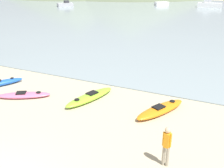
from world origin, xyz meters
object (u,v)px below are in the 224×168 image
at_px(kayak_on_sand_0, 90,97).
at_px(kayak_on_sand_3, 161,109).
at_px(kayak_on_sand_1, 24,95).
at_px(person_near_foreground, 167,144).
at_px(moored_boat_2, 209,5).
at_px(moored_boat_0, 65,4).
at_px(moored_boat_1, 162,4).

xyz_separation_m(kayak_on_sand_0, kayak_on_sand_3, (3.77, 0.20, 0.00)).
height_order(kayak_on_sand_0, kayak_on_sand_1, kayak_on_sand_0).
xyz_separation_m(kayak_on_sand_1, person_near_foreground, (8.33, -2.25, 0.74)).
bearing_deg(moored_boat_2, moored_boat_0, -159.15).
bearing_deg(kayak_on_sand_0, moored_boat_0, 125.86).
bearing_deg(kayak_on_sand_0, kayak_on_sand_3, 3.01).
height_order(kayak_on_sand_0, person_near_foreground, person_near_foreground).
xyz_separation_m(moored_boat_0, moored_boat_2, (29.53, 11.25, 0.13)).
bearing_deg(moored_boat_1, moored_boat_2, -2.22).
height_order(kayak_on_sand_0, kayak_on_sand_3, kayak_on_sand_3).
distance_m(person_near_foreground, moored_boat_1, 57.09).
distance_m(kayak_on_sand_0, moored_boat_2, 51.21).
distance_m(kayak_on_sand_3, moored_boat_1, 53.23).
relative_size(kayak_on_sand_3, person_near_foreground, 2.08).
bearing_deg(kayak_on_sand_0, person_near_foreground, -35.25).
relative_size(kayak_on_sand_0, person_near_foreground, 2.21).
distance_m(kayak_on_sand_0, moored_boat_0, 49.30).
relative_size(person_near_foreground, moored_boat_0, 0.42).
bearing_deg(moored_boat_1, kayak_on_sand_0, -79.05).
bearing_deg(kayak_on_sand_3, moored_boat_2, 93.50).
bearing_deg(kayak_on_sand_1, moored_boat_2, 85.59).
xyz_separation_m(kayak_on_sand_3, moored_boat_0, (-32.65, 39.76, 0.34)).
height_order(kayak_on_sand_1, moored_boat_0, moored_boat_0).
bearing_deg(moored_boat_1, kayak_on_sand_3, -75.02).
relative_size(kayak_on_sand_1, kayak_on_sand_3, 0.89).
bearing_deg(kayak_on_sand_3, person_near_foreground, -72.53).
bearing_deg(moored_boat_0, kayak_on_sand_0, -54.14).
bearing_deg(moored_boat_1, moored_boat_0, -148.31).
height_order(person_near_foreground, moored_boat_1, person_near_foreground).
distance_m(kayak_on_sand_1, moored_boat_2, 52.60).
bearing_deg(kayak_on_sand_0, moored_boat_2, 89.27).
xyz_separation_m(kayak_on_sand_1, moored_boat_2, (4.05, 52.44, 0.51)).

